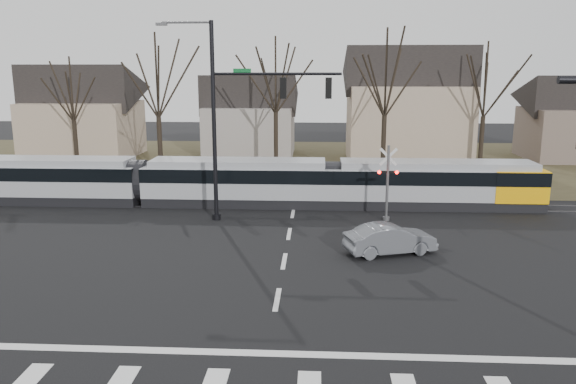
{
  "coord_description": "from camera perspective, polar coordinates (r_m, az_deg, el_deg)",
  "views": [
    {
      "loc": [
        1.35,
        -16.15,
        7.76
      ],
      "look_at": [
        0.0,
        9.0,
        2.3
      ],
      "focal_mm": 35.0,
      "sensor_mm": 36.0,
      "label": 1
    }
  ],
  "objects": [
    {
      "name": "ground",
      "position": [
        17.96,
        -1.58,
        -13.36
      ],
      "size": [
        140.0,
        140.0,
        0.0
      ],
      "primitive_type": "plane",
      "color": "black"
    },
    {
      "name": "grass_verge",
      "position": [
        48.78,
        1.45,
        3.08
      ],
      "size": [
        140.0,
        28.0,
        0.01
      ],
      "primitive_type": "cube",
      "color": "#38331E",
      "rests_on": "ground"
    },
    {
      "name": "stop_line",
      "position": [
        16.36,
        -2.11,
        -16.06
      ],
      "size": [
        28.0,
        0.35,
        0.01
      ],
      "primitive_type": "cube",
      "color": "silver",
      "rests_on": "ground"
    },
    {
      "name": "lane_dashes",
      "position": [
        33.09,
        0.65,
        -1.32
      ],
      "size": [
        0.18,
        30.0,
        0.01
      ],
      "color": "silver",
      "rests_on": "ground"
    },
    {
      "name": "rail_pair",
      "position": [
        32.89,
        0.64,
        -1.36
      ],
      "size": [
        90.0,
        1.52,
        0.06
      ],
      "color": "#59595E",
      "rests_on": "ground"
    },
    {
      "name": "tram",
      "position": [
        33.11,
        -5.33,
        1.21
      ],
      "size": [
        35.35,
        2.62,
        2.68
      ],
      "color": "gray",
      "rests_on": "ground"
    },
    {
      "name": "sedan",
      "position": [
        24.68,
        10.34,
        -4.72
      ],
      "size": [
        3.7,
        4.75,
        1.3
      ],
      "primitive_type": "imported",
      "rotation": [
        0.0,
        0.0,
        1.89
      ],
      "color": "slate",
      "rests_on": "ground"
    },
    {
      "name": "signal_pole_far",
      "position": [
        28.96,
        -4.43,
        8.12
      ],
      "size": [
        9.28,
        0.44,
        10.2
      ],
      "color": "black",
      "rests_on": "ground"
    },
    {
      "name": "rail_crossing_signal",
      "position": [
        29.75,
        10.06,
        0.65
      ],
      "size": [
        1.08,
        0.36,
        4.0
      ],
      "color": "#59595B",
      "rests_on": "ground"
    },
    {
      "name": "tree_row",
      "position": [
        42.24,
        3.99,
        8.45
      ],
      "size": [
        59.2,
        7.2,
        10.0
      ],
      "color": "black",
      "rests_on": "ground"
    },
    {
      "name": "house_a",
      "position": [
        54.6,
        -20.16,
        8.03
      ],
      "size": [
        9.72,
        8.64,
        8.6
      ],
      "color": "gray",
      "rests_on": "ground"
    },
    {
      "name": "house_b",
      "position": [
        52.67,
        -3.9,
        8.07
      ],
      "size": [
        8.64,
        7.56,
        7.65
      ],
      "color": "gray",
      "rests_on": "ground"
    },
    {
      "name": "house_c",
      "position": [
        49.8,
        12.06,
        9.05
      ],
      "size": [
        10.8,
        8.64,
        10.1
      ],
      "color": "gray",
      "rests_on": "ground"
    },
    {
      "name": "house_d",
      "position": [
        56.06,
        27.11,
        7.02
      ],
      "size": [
        8.64,
        7.56,
        7.65
      ],
      "color": "brown",
      "rests_on": "ground"
    }
  ]
}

